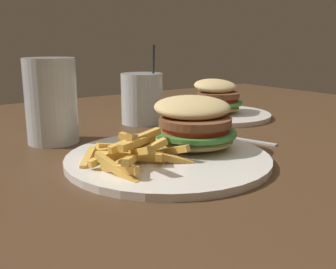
{
  "coord_description": "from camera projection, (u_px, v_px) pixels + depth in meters",
  "views": [
    {
      "loc": [
        -0.4,
        -0.53,
        0.92
      ],
      "look_at": [
        -0.09,
        -0.09,
        0.79
      ],
      "focal_mm": 42.0,
      "sensor_mm": 36.0,
      "label": 1
    }
  ],
  "objects": [
    {
      "name": "dining_table",
      "position": [
        182.0,
        192.0,
        0.71
      ],
      "size": [
        1.52,
        1.18,
        0.75
      ],
      "color": "#4C331E",
      "rests_on": "ground_plane"
    },
    {
      "name": "meal_plate_near",
      "position": [
        179.0,
        141.0,
        0.58
      ],
      "size": [
        0.29,
        0.29,
        0.09
      ],
      "color": "white",
      "rests_on": "dining_table"
    },
    {
      "name": "spoon",
      "position": [
        212.0,
        132.0,
        0.72
      ],
      "size": [
        0.07,
        0.16,
        0.01
      ],
      "rotation": [
        0.0,
        0.0,
        1.88
      ],
      "color": "silver",
      "rests_on": "dining_table"
    },
    {
      "name": "beer_glass",
      "position": [
        51.0,
        103.0,
        0.66
      ],
      "size": [
        0.09,
        0.09,
        0.14
      ],
      "color": "silver",
      "rests_on": "dining_table"
    },
    {
      "name": "juice_glass",
      "position": [
        142.0,
        100.0,
        0.82
      ],
      "size": [
        0.09,
        0.09,
        0.16
      ],
      "color": "silver",
      "rests_on": "dining_table"
    },
    {
      "name": "meal_plate_far",
      "position": [
        218.0,
        105.0,
        0.89
      ],
      "size": [
        0.24,
        0.24,
        0.09
      ],
      "color": "white",
      "rests_on": "dining_table"
    }
  ]
}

